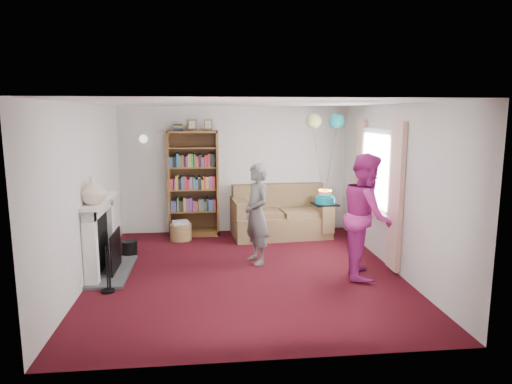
{
  "coord_description": "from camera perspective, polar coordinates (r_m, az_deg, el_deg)",
  "views": [
    {
      "loc": [
        -0.55,
        -6.54,
        2.36
      ],
      "look_at": [
        0.22,
        0.6,
        1.12
      ],
      "focal_mm": 32.0,
      "sensor_mm": 36.0,
      "label": 1
    }
  ],
  "objects": [
    {
      "name": "mantel_vase",
      "position": [
        6.66,
        -19.71,
        0.2
      ],
      "size": [
        0.43,
        0.43,
        0.38
      ],
      "primitive_type": "imported",
      "rotation": [
        0.0,
        0.0,
        0.21
      ],
      "color": "beige",
      "rests_on": "fireplace"
    },
    {
      "name": "fireplace",
      "position": [
        7.14,
        -18.46,
        -5.7
      ],
      "size": [
        0.55,
        1.8,
        1.12
      ],
      "color": "#3F3F42",
      "rests_on": "ground"
    },
    {
      "name": "ceiling",
      "position": [
        6.56,
        -1.37,
        11.08
      ],
      "size": [
        4.5,
        5.0,
        0.01
      ],
      "primitive_type": "cube",
      "color": "white",
      "rests_on": "wall_back"
    },
    {
      "name": "wicker_basket",
      "position": [
        8.75,
        -9.38,
        -4.85
      ],
      "size": [
        0.41,
        0.41,
        0.37
      ],
      "rotation": [
        0.0,
        0.0,
        0.28
      ],
      "color": "#A47E4C",
      "rests_on": "ground"
    },
    {
      "name": "person_magenta",
      "position": [
        6.79,
        13.63,
        -2.87
      ],
      "size": [
        0.86,
        1.01,
        1.81
      ],
      "primitive_type": "imported",
      "rotation": [
        0.0,
        0.0,
        1.34
      ],
      "color": "#A82176",
      "rests_on": "ground"
    },
    {
      "name": "bookcase",
      "position": [
        8.95,
        -7.82,
        0.94
      ],
      "size": [
        0.96,
        0.42,
        2.25
      ],
      "color": "#472B14",
      "rests_on": "ground"
    },
    {
      "name": "sofa",
      "position": [
        8.95,
        3.0,
        -3.13
      ],
      "size": [
        1.84,
        0.97,
        0.97
      ],
      "rotation": [
        0.0,
        0.0,
        0.09
      ],
      "color": "olive",
      "rests_on": "ground"
    },
    {
      "name": "wall_left",
      "position": [
        6.85,
        -20.53,
        -0.15
      ],
      "size": [
        0.02,
        5.0,
        2.5
      ],
      "primitive_type": "cube",
      "color": "silver",
      "rests_on": "ground"
    },
    {
      "name": "birthday_cake",
      "position": [
        6.83,
        8.63,
        -1.02
      ],
      "size": [
        0.35,
        0.35,
        0.22
      ],
      "rotation": [
        0.0,
        0.0,
        0.08
      ],
      "color": "black",
      "rests_on": "ground"
    },
    {
      "name": "wall_sconce",
      "position": [
        8.99,
        -13.9,
        6.47
      ],
      "size": [
        0.16,
        0.23,
        0.16
      ],
      "color": "gold",
      "rests_on": "ground"
    },
    {
      "name": "ground",
      "position": [
        6.97,
        -1.29,
        -9.98
      ],
      "size": [
        5.0,
        5.0,
        0.0
      ],
      "primitive_type": "plane",
      "color": "black",
      "rests_on": "ground"
    },
    {
      "name": "window_bay",
      "position": [
        7.73,
        14.79,
        0.88
      ],
      "size": [
        0.14,
        2.02,
        2.2
      ],
      "color": "white",
      "rests_on": "ground"
    },
    {
      "name": "balloons",
      "position": [
        8.65,
        8.64,
        8.77
      ],
      "size": [
        0.73,
        0.29,
        1.68
      ],
      "color": "#3F3F3F",
      "rests_on": "ground"
    },
    {
      "name": "person_striped",
      "position": [
        7.19,
        0.09,
        -2.73
      ],
      "size": [
        0.55,
        0.68,
        1.6
      ],
      "primitive_type": "imported",
      "rotation": [
        0.0,
        0.0,
        -1.23
      ],
      "color": "black",
      "rests_on": "ground"
    },
    {
      "name": "wall_right",
      "position": [
        7.2,
        16.9,
        0.51
      ],
      "size": [
        0.02,
        5.0,
        2.5
      ],
      "primitive_type": "cube",
      "color": "silver",
      "rests_on": "ground"
    },
    {
      "name": "wall_back",
      "position": [
        9.13,
        -2.65,
        2.81
      ],
      "size": [
        4.5,
        0.02,
        2.5
      ],
      "primitive_type": "cube",
      "color": "silver",
      "rests_on": "ground"
    }
  ]
}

